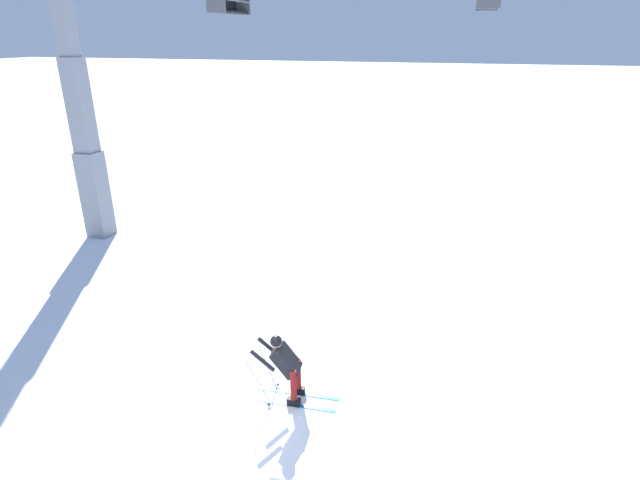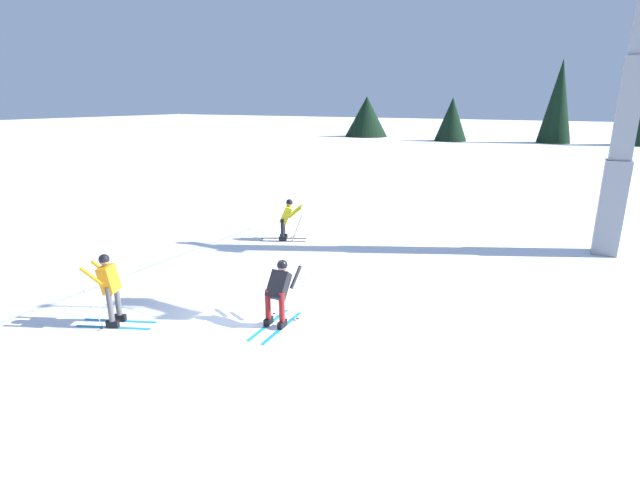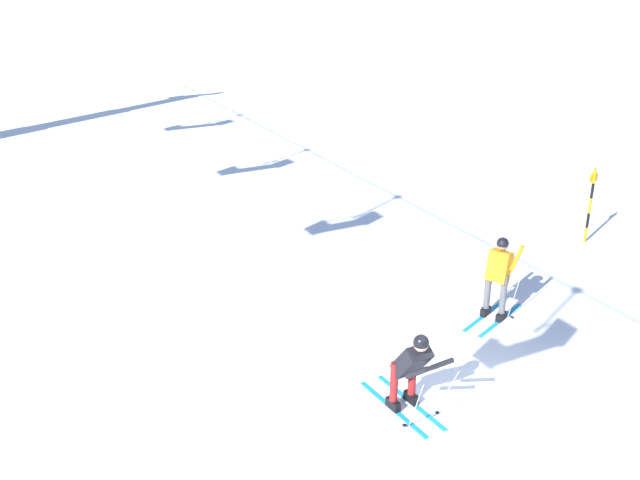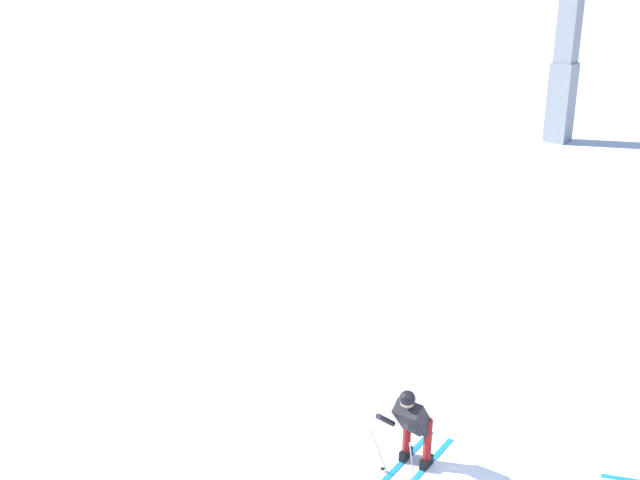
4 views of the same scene
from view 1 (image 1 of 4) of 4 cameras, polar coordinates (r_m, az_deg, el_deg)
The scene contains 4 objects.
ground_plane at distance 10.43m, azimuth -8.71°, elevation -20.70°, with size 260.00×260.00×0.00m, color white.
skier_carving_main at distance 10.53m, azimuth -3.95°, elevation -13.77°, with size 1.84×0.73×1.66m.
lift_tower_near at distance 19.73m, azimuth -25.32°, elevation 11.86°, with size 0.77×2.41×10.08m.
chairlift_seat_nearest at distance 16.36m, azimuth -10.52°, elevation 25.14°, with size 0.61×1.76×2.39m.
Camera 1 is at (3.47, -6.82, 7.09)m, focal length 28.22 mm.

